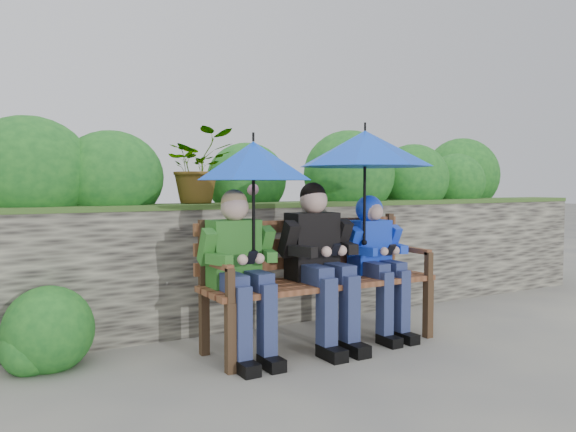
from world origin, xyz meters
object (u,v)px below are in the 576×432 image
umbrella_right (365,149)px  park_bench (316,272)px  boy_middle (320,256)px  umbrella_left (253,161)px  boy_right (376,251)px  boy_left (240,265)px

umbrella_right → park_bench: bearing=164.8°
boy_middle → umbrella_left: 0.86m
boy_middle → boy_right: size_ratio=1.09×
boy_right → umbrella_left: bearing=-179.0°
boy_right → umbrella_left: umbrella_left is taller
boy_right → boy_middle: bearing=-177.6°
park_bench → boy_middle: size_ratio=1.49×
boy_left → umbrella_right: (1.03, -0.01, 0.81)m
boy_right → umbrella_right: 0.80m
boy_middle → boy_right: 0.54m
boy_right → umbrella_right: size_ratio=1.09×
umbrella_left → umbrella_right: (0.93, -0.01, 0.11)m
park_bench → umbrella_right: 0.99m
park_bench → boy_middle: (-0.03, -0.09, 0.13)m
park_bench → umbrella_left: bearing=-171.2°
park_bench → umbrella_left: size_ratio=2.15×
boy_right → umbrella_right: bearing=-167.3°
umbrella_right → boy_left: bearing=179.2°
boy_right → umbrella_right: umbrella_right is taller
boy_middle → umbrella_left: bearing=179.5°
park_bench → boy_left: (-0.66, -0.09, 0.11)m
park_bench → umbrella_right: bearing=-15.2°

